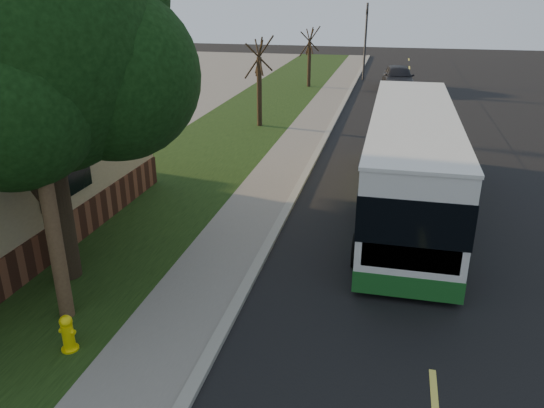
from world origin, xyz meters
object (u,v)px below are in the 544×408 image
(fire_hydrant, at_px, (68,333))
(leafy_tree, at_px, (40,51))
(traffic_signal, at_px, (366,37))
(utility_pole, at_px, (30,94))
(distant_car, at_px, (398,77))
(bare_tree_far, at_px, (309,58))
(transit_bus, at_px, (410,159))
(bare_tree_near, at_px, (259,83))
(dumpster, at_px, (75,151))

(fire_hydrant, bearing_deg, leafy_tree, 120.67)
(leafy_tree, height_order, traffic_signal, leafy_tree)
(utility_pole, xyz_separation_m, distant_car, (6.38, 29.42, -3.80))
(bare_tree_far, relative_size, transit_bus, 0.36)
(bare_tree_far, distance_m, distant_car, 6.21)
(leafy_tree, relative_size, distant_car, 1.60)
(bare_tree_near, bearing_deg, dumpster, -122.68)
(fire_hydrant, xyz_separation_m, bare_tree_far, (-0.40, 30.00, 1.57))
(fire_hydrant, relative_size, bare_tree_near, 0.17)
(traffic_signal, xyz_separation_m, transit_bus, (3.04, -25.34, -1.54))
(utility_pole, distance_m, traffic_signal, 33.26)
(fire_hydrant, xyz_separation_m, dumpster, (-6.06, 9.96, 0.25))
(traffic_signal, bearing_deg, transit_bus, -83.17)
(bare_tree_near, bearing_deg, traffic_signal, 75.96)
(leafy_tree, relative_size, bare_tree_near, 1.81)
(bare_tree_near, relative_size, bare_tree_far, 1.07)
(utility_pole, bearing_deg, leafy_tree, 117.60)
(leafy_tree, height_order, bare_tree_far, leafy_tree)
(transit_bus, bearing_deg, distant_car, 91.20)
(leafy_tree, xyz_separation_m, bare_tree_near, (0.67, 15.35, -3.02))
(utility_pole, bearing_deg, transit_bus, 48.27)
(bare_tree_far, height_order, transit_bus, bare_tree_far)
(transit_bus, bearing_deg, leafy_tree, -142.02)
(transit_bus, bearing_deg, dumpster, 173.93)
(transit_bus, xyz_separation_m, dumpster, (-12.19, 1.30, -0.93))
(bare_tree_far, height_order, distant_car, bare_tree_far)
(utility_pole, distance_m, dumpster, 11.16)
(leafy_tree, height_order, transit_bus, leafy_tree)
(bare_tree_near, bearing_deg, fire_hydrant, -87.14)
(utility_pole, xyz_separation_m, traffic_signal, (3.81, 33.01, -1.47))
(dumpster, bearing_deg, traffic_signal, 69.15)
(fire_hydrant, height_order, utility_pole, utility_pole)
(bare_tree_far, bearing_deg, traffic_signal, 48.81)
(utility_pole, relative_size, traffic_signal, 1.65)
(utility_pole, distance_m, leafy_tree, 1.94)
(traffic_signal, bearing_deg, bare_tree_near, -104.04)
(leafy_tree, distance_m, bare_tree_far, 27.56)
(distant_car, bearing_deg, traffic_signal, 120.45)
(leafy_tree, height_order, distant_car, leafy_tree)
(bare_tree_near, bearing_deg, bare_tree_far, 87.61)
(bare_tree_near, xyz_separation_m, distant_car, (6.58, 12.41, -1.32))
(traffic_signal, xyz_separation_m, dumpster, (-9.16, -24.04, -2.48))
(fire_hydrant, distance_m, traffic_signal, 34.25)
(bare_tree_near, height_order, traffic_signal, traffic_signal)
(leafy_tree, distance_m, dumpster, 9.68)
(transit_bus, bearing_deg, utility_pole, -131.73)
(dumpster, bearing_deg, utility_pole, -59.17)
(utility_pole, height_order, distant_car, utility_pole)
(bare_tree_far, xyz_separation_m, distant_car, (6.08, 0.41, -1.18))
(dumpster, distance_m, distant_car, 23.58)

